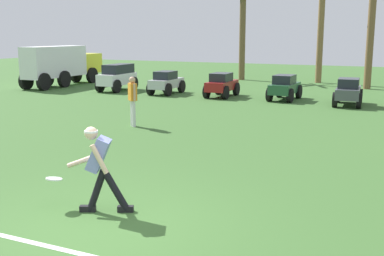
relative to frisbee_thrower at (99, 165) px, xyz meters
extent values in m
plane|color=#39612B|center=(0.36, -0.59, -0.80)|extent=(80.00, 80.00, 0.00)
cube|color=white|center=(0.36, -1.40, -0.79)|extent=(24.14, 0.12, 0.01)
cylinder|color=black|center=(-0.05, -0.02, -0.44)|extent=(0.37, 0.25, 0.72)
cube|color=black|center=(-0.20, -0.09, -0.75)|extent=(0.28, 0.20, 0.10)
cylinder|color=black|center=(0.23, 0.10, -0.44)|extent=(0.45, 0.29, 0.69)
cube|color=black|center=(0.37, 0.16, -0.75)|extent=(0.28, 0.20, 0.10)
cube|color=#7A84C6|center=(-0.01, 0.00, 0.17)|extent=(0.50, 0.47, 0.58)
sphere|color=beige|center=(-0.10, -0.05, 0.51)|extent=(0.28, 0.28, 0.21)
cylinder|color=white|center=(-0.10, -0.05, 0.54)|extent=(0.28, 0.28, 0.03)
cylinder|color=beige|center=(-0.33, 0.05, 0.02)|extent=(0.56, 0.31, 0.27)
cylinder|color=beige|center=(0.12, -0.17, 0.14)|extent=(0.29, 0.19, 0.49)
cylinder|color=white|center=(-0.82, -0.15, -0.30)|extent=(0.34, 0.34, 0.06)
cylinder|color=silver|center=(-3.39, 6.48, -0.39)|extent=(0.16, 0.16, 0.82)
cylinder|color=silver|center=(-3.53, 6.60, -0.39)|extent=(0.16, 0.16, 0.82)
cube|color=orange|center=(-3.46, 6.54, 0.29)|extent=(0.39, 0.37, 0.54)
cylinder|color=tan|center=(-3.30, 6.40, 0.30)|extent=(0.10, 0.10, 0.52)
cylinder|color=tan|center=(-3.62, 6.68, 0.30)|extent=(0.10, 0.10, 0.52)
sphere|color=tan|center=(-3.46, 6.54, 0.66)|extent=(0.28, 0.28, 0.20)
cube|color=silver|center=(-9.33, 14.44, -0.19)|extent=(1.03, 2.43, 0.55)
cube|color=#1E232B|center=(-9.33, 14.59, 0.31)|extent=(0.90, 1.82, 0.46)
cylinder|color=black|center=(-9.83, 15.26, -0.47)|extent=(0.20, 0.67, 0.66)
cylinder|color=black|center=(-8.87, 15.29, -0.47)|extent=(0.20, 0.67, 0.66)
cylinder|color=black|center=(-9.78, 13.59, -0.47)|extent=(0.20, 0.67, 0.66)
cylinder|color=black|center=(-8.82, 13.62, -0.47)|extent=(0.20, 0.67, 0.66)
cube|color=#B7BABF|center=(-6.45, 14.40, -0.29)|extent=(0.96, 2.22, 0.42)
cube|color=#1E232B|center=(-6.45, 14.30, 0.11)|extent=(0.82, 1.12, 0.38)
cylinder|color=black|center=(-6.93, 15.15, -0.50)|extent=(0.20, 0.60, 0.60)
cylinder|color=black|center=(-6.03, 15.18, -0.50)|extent=(0.20, 0.60, 0.60)
cylinder|color=black|center=(-6.88, 13.61, -0.50)|extent=(0.20, 0.60, 0.60)
cylinder|color=black|center=(-5.98, 13.64, -0.50)|extent=(0.20, 0.60, 0.60)
cube|color=maroon|center=(-3.62, 14.51, -0.29)|extent=(0.97, 2.23, 0.42)
cube|color=#1E232B|center=(-3.62, 14.41, 0.11)|extent=(0.83, 1.12, 0.38)
cylinder|color=black|center=(-4.09, 15.26, -0.50)|extent=(0.20, 0.61, 0.60)
cylinder|color=black|center=(-3.19, 15.29, -0.50)|extent=(0.20, 0.61, 0.60)
cylinder|color=black|center=(-4.04, 13.72, -0.50)|extent=(0.20, 0.61, 0.60)
cylinder|color=black|center=(-3.15, 13.75, -0.50)|extent=(0.20, 0.61, 0.60)
cube|color=#235133|center=(-0.72, 14.69, -0.29)|extent=(0.93, 2.21, 0.42)
cube|color=#1E232B|center=(-0.72, 14.59, 0.11)|extent=(0.81, 1.11, 0.38)
cylinder|color=black|center=(-1.16, 15.46, -0.50)|extent=(0.19, 0.60, 0.60)
cylinder|color=black|center=(-0.26, 15.45, -0.50)|extent=(0.19, 0.60, 0.60)
cylinder|color=black|center=(-1.18, 13.92, -0.50)|extent=(0.19, 0.60, 0.60)
cylinder|color=black|center=(-0.28, 13.91, -0.50)|extent=(0.19, 0.60, 0.60)
cube|color=#474C51|center=(2.03, 14.16, -0.29)|extent=(1.07, 2.26, 0.42)
cube|color=#1E232B|center=(2.04, 14.06, 0.11)|extent=(0.88, 1.16, 0.38)
cylinder|color=black|center=(1.52, 14.89, -0.50)|extent=(0.23, 0.61, 0.60)
cylinder|color=black|center=(2.42, 14.96, -0.50)|extent=(0.23, 0.61, 0.60)
cylinder|color=black|center=(1.64, 13.36, -0.50)|extent=(0.23, 0.61, 0.60)
cylinder|color=black|center=(2.54, 13.43, -0.50)|extent=(0.23, 0.61, 0.60)
cube|color=yellow|center=(-13.52, 17.51, 0.33)|extent=(1.11, 1.73, 1.15)
cube|color=white|center=(-13.42, 14.56, 0.58)|extent=(1.29, 4.24, 1.65)
cylinder|color=black|center=(-14.08, 17.15, -0.35)|extent=(0.27, 0.91, 0.90)
cylinder|color=black|center=(-12.93, 17.19, -0.35)|extent=(0.27, 0.91, 0.90)
cylinder|color=black|center=(-13.99, 14.54, -0.35)|extent=(0.27, 0.91, 0.90)
cylinder|color=black|center=(-12.84, 14.58, -0.35)|extent=(0.27, 0.91, 0.90)
cylinder|color=black|center=(-13.94, 12.89, -0.35)|extent=(0.27, 0.91, 0.90)
cylinder|color=black|center=(-12.79, 12.93, -0.35)|extent=(0.27, 0.91, 0.90)
cylinder|color=brown|center=(-5.57, 22.84, 1.95)|extent=(0.38, 0.38, 5.50)
cylinder|color=brown|center=(-0.81, 23.01, 2.27)|extent=(0.36, 0.36, 6.13)
cylinder|color=brown|center=(2.15, 20.72, 2.54)|extent=(0.37, 0.37, 6.68)
camera|label=1|loc=(4.51, -6.12, 2.06)|focal=45.00mm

